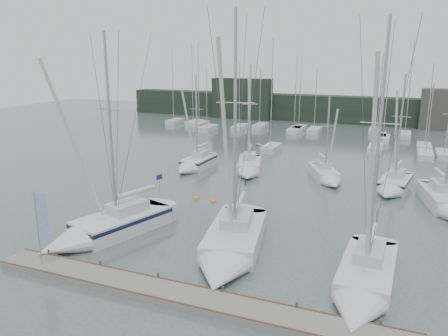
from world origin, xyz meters
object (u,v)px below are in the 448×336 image
object	(u,v)px
sailboat_mid_b	(249,169)
sailboat_mid_c	(327,177)
sailboat_near_right	(363,288)
dock_banner	(41,222)
sailboat_mid_d	(393,186)
sailboat_mid_a	(194,165)
buoy_a	(214,201)
sailboat_mid_e	(448,205)
sailboat_near_center	(229,251)
sailboat_near_left	(100,230)
buoy_c	(197,199)

from	to	relation	value
sailboat_mid_b	sailboat_mid_c	size ratio (longest dim) A/B	1.33
sailboat_near_right	dock_banner	size ratio (longest dim) A/B	3.38
sailboat_mid_b	sailboat_mid_d	xyz separation A→B (m)	(14.83, -1.20, 0.00)
sailboat_mid_a	buoy_a	size ratio (longest dim) A/B	19.11
sailboat_mid_a	sailboat_mid_d	size ratio (longest dim) A/B	0.95
sailboat_mid_e	buoy_a	distance (m)	19.74
sailboat_mid_d	buoy_a	size ratio (longest dim) A/B	20.11
sailboat_near_center	sailboat_mid_d	distance (m)	21.06
sailboat_near_right	buoy_a	distance (m)	17.90
sailboat_near_left	dock_banner	bearing A→B (deg)	-73.51
sailboat_mid_b	sailboat_mid_c	bearing A→B (deg)	-16.11
sailboat_near_left	sailboat_mid_c	bearing A→B (deg)	76.59
sailboat_near_left	sailboat_near_center	size ratio (longest dim) A/B	0.92
sailboat_near_right	buoy_c	world-z (taller)	sailboat_near_right
sailboat_mid_c	buoy_c	world-z (taller)	sailboat_mid_c
sailboat_near_center	sailboat_near_right	bearing A→B (deg)	-19.87
buoy_c	sailboat_mid_d	bearing A→B (deg)	27.83
sailboat_mid_b	sailboat_mid_e	distance (m)	19.95
buoy_a	buoy_c	xyz separation A→B (m)	(-1.73, 0.16, 0.00)
sailboat_mid_b	sailboat_mid_d	distance (m)	14.88
sailboat_near_right	sailboat_mid_a	world-z (taller)	sailboat_near_right
sailboat_near_left	dock_banner	world-z (taller)	sailboat_near_left
buoy_a	buoy_c	size ratio (longest dim) A/B	1.09
sailboat_near_left	sailboat_mid_e	bearing A→B (deg)	51.47
dock_banner	sailboat_mid_c	bearing A→B (deg)	43.10
sailboat_near_right	sailboat_mid_d	size ratio (longest dim) A/B	1.32
sailboat_near_right	sailboat_mid_e	xyz separation A→B (m)	(5.38, 16.30, 0.07)
sailboat_near_right	sailboat_mid_d	xyz separation A→B (m)	(0.95, 20.29, 0.02)
buoy_a	buoy_c	bearing A→B (deg)	174.58
sailboat_near_left	sailboat_mid_c	xyz separation A→B (m)	(12.61, 20.54, -0.15)
sailboat_near_left	sailboat_mid_a	world-z (taller)	sailboat_near_left
buoy_a	dock_banner	xyz separation A→B (m)	(-4.36, -15.57, 3.13)
sailboat_near_left	sailboat_mid_d	xyz separation A→B (m)	(18.91, 19.34, -0.09)
sailboat_mid_e	buoy_a	bearing A→B (deg)	-178.53
sailboat_near_center	sailboat_mid_a	xyz separation A→B (m)	(-11.91, 19.36, -0.00)
sailboat_mid_c	sailboat_mid_a	bearing A→B (deg)	158.28
sailboat_mid_b	sailboat_mid_e	xyz separation A→B (m)	(19.26, -5.19, 0.05)
sailboat_mid_a	sailboat_mid_b	xyz separation A→B (m)	(6.31, 0.76, -0.03)
sailboat_mid_a	buoy_c	world-z (taller)	sailboat_mid_a
sailboat_near_center	sailboat_mid_d	bearing A→B (deg)	53.44
sailboat_near_right	sailboat_mid_a	bearing A→B (deg)	136.39
buoy_a	sailboat_mid_a	bearing A→B (deg)	124.82
sailboat_near_right	sailboat_mid_b	xyz separation A→B (m)	(-13.88, 21.49, 0.02)
sailboat_near_right	sailboat_mid_c	distance (m)	22.14
sailboat_near_left	sailboat_near_right	distance (m)	17.98
sailboat_near_left	sailboat_near_right	xyz separation A→B (m)	(17.96, -0.95, -0.11)
sailboat_mid_b	sailboat_mid_c	xyz separation A→B (m)	(8.53, -0.00, -0.06)
sailboat_mid_a	sailboat_mid_e	world-z (taller)	sailboat_mid_e
sailboat_mid_c	sailboat_mid_e	distance (m)	11.92
sailboat_near_left	buoy_c	xyz separation A→B (m)	(2.48, 10.67, -0.66)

